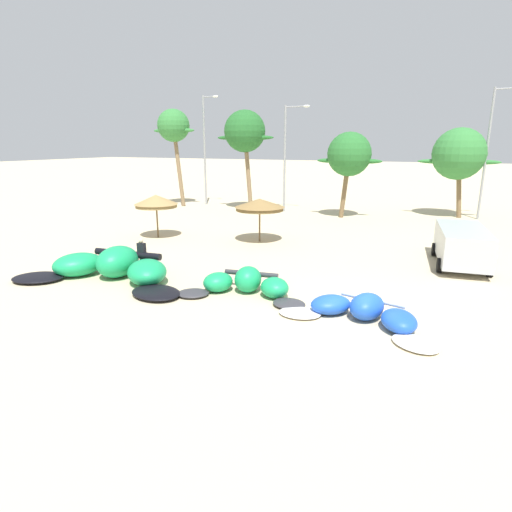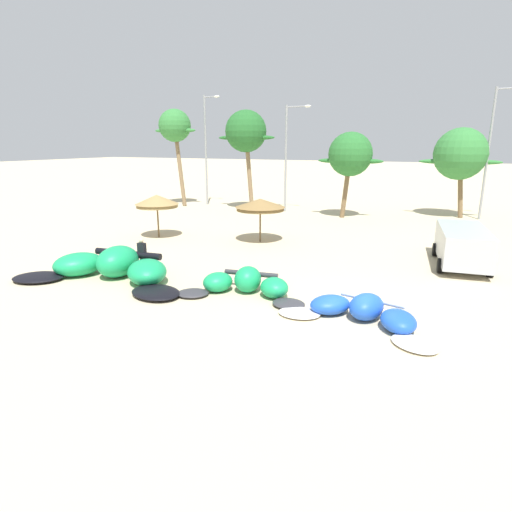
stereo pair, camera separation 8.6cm
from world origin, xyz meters
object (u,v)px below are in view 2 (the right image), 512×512
object	(u,v)px
kite_left_of_center	(363,312)
palm_center_left	(460,154)
person_near_kites	(142,255)
beach_umbrella_middle	(260,205)
kite_far_left	(112,267)
lamppost_east_center	(491,148)
beach_umbrella_near_van	(157,201)
parked_car_second	(462,243)
palm_left	(246,132)
kite_left	(246,284)
lamppost_west_center	(288,153)
palm_left_of_gap	(350,155)
palm_leftmost	(175,127)
lamppost_west	(207,146)

from	to	relation	value
kite_left_of_center	palm_center_left	bearing A→B (deg)	83.51
person_near_kites	beach_umbrella_middle	bearing A→B (deg)	73.88
kite_far_left	person_near_kites	distance (m)	1.47
person_near_kites	lamppost_east_center	bearing A→B (deg)	56.05
beach_umbrella_near_van	parked_car_second	bearing A→B (deg)	3.01
palm_left	kite_left	bearing A→B (deg)	-64.46
lamppost_west_center	beach_umbrella_near_van	bearing A→B (deg)	-106.16
palm_center_left	parked_car_second	bearing A→B (deg)	-88.73
palm_left_of_gap	lamppost_east_center	size ratio (longest dim) A/B	0.68
kite_left	palm_left	distance (m)	22.62
kite_far_left	palm_left	xyz separation A→B (m)	(-3.22, 20.29, 6.15)
kite_left	parked_car_second	size ratio (longest dim) A/B	1.00
palm_center_left	kite_left	bearing A→B (deg)	-107.87
palm_center_left	person_near_kites	bearing A→B (deg)	-120.01
palm_leftmost	parked_car_second	bearing A→B (deg)	-25.24
lamppost_west	lamppost_east_center	distance (m)	23.79
beach_umbrella_near_van	beach_umbrella_middle	bearing A→B (deg)	13.39
kite_left	palm_left_of_gap	world-z (taller)	palm_left_of_gap
kite_far_left	parked_car_second	world-z (taller)	parked_car_second
lamppost_west	palm_leftmost	bearing A→B (deg)	-141.93
beach_umbrella_near_van	person_near_kites	world-z (taller)	beach_umbrella_near_van
beach_umbrella_near_van	palm_left_of_gap	world-z (taller)	palm_left_of_gap
beach_umbrella_near_van	palm_left	bearing A→B (deg)	89.16
kite_far_left	kite_left	xyz separation A→B (m)	(6.15, 0.69, -0.13)
beach_umbrella_near_van	lamppost_east_center	distance (m)	24.87
kite_left	person_near_kites	size ratio (longest dim) A/B	3.28
lamppost_west	lamppost_east_center	world-z (taller)	lamppost_west
person_near_kites	palm_center_left	size ratio (longest dim) A/B	0.23
beach_umbrella_near_van	palm_center_left	xyz separation A→B (m)	(16.98, 15.89, 2.63)
lamppost_east_center	palm_leftmost	bearing A→B (deg)	-172.64
beach_umbrella_near_van	parked_car_second	size ratio (longest dim) A/B	0.51
beach_umbrella_middle	person_near_kites	world-z (taller)	beach_umbrella_middle
kite_left	kite_left_of_center	bearing A→B (deg)	-9.50
kite_far_left	lamppost_west	bearing A→B (deg)	110.31
kite_left	palm_left	bearing A→B (deg)	115.54
palm_left	lamppost_west	distance (m)	5.31
kite_left	beach_umbrella_near_van	distance (m)	12.08
person_near_kites	lamppost_west	world-z (taller)	lamppost_west
kite_far_left	lamppost_west_center	bearing A→B (deg)	88.94
beach_umbrella_near_van	person_near_kites	bearing A→B (deg)	-58.33
parked_car_second	palm_center_left	world-z (taller)	palm_center_left
kite_left_of_center	palm_center_left	xyz separation A→B (m)	(2.71, 23.82, 4.60)
kite_left	beach_umbrella_middle	size ratio (longest dim) A/B	1.79
palm_left_of_gap	lamppost_west	world-z (taller)	lamppost_west
lamppost_east_center	palm_center_left	bearing A→B (deg)	175.36
palm_leftmost	lamppost_west_center	world-z (taller)	lamppost_west_center
lamppost_east_center	kite_left_of_center	bearing A→B (deg)	-101.35
lamppost_west	lamppost_west_center	size ratio (longest dim) A/B	1.14
kite_far_left	palm_center_left	size ratio (longest dim) A/B	1.21
kite_left	palm_left	size ratio (longest dim) A/B	0.62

